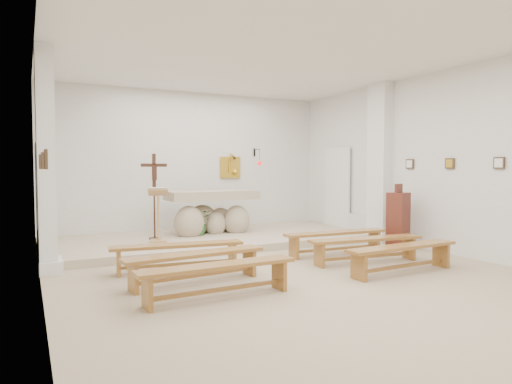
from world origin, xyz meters
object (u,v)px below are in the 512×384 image
donation_pedestal (398,220)px  bench_right_front (336,237)px  crucifix_stand (154,190)px  bench_left_front (178,251)px  bench_left_third (218,273)px  bench_left_second (196,260)px  bench_right_third (403,252)px  bench_right_second (366,244)px  altar (211,215)px  lectern (158,215)px

donation_pedestal → bench_right_front: bearing=160.9°
crucifix_stand → bench_left_front: crucifix_stand is taller
crucifix_stand → bench_left_third: (-0.26, -4.17, -0.85)m
bench_right_front → bench_left_third: bearing=-148.2°
bench_left_second → bench_left_third: size_ratio=1.00×
donation_pedestal → bench_left_front: size_ratio=0.63×
bench_left_front → bench_right_third: size_ratio=1.00×
crucifix_stand → bench_left_third: crucifix_stand is taller
bench_right_front → bench_right_third: (0.00, -1.71, 0.00)m
bench_left_third → bench_left_front: bearing=87.3°
bench_left_third → bench_right_front: bearing=26.3°
crucifix_stand → bench_left_second: 3.43m
bench_right_second → bench_left_third: size_ratio=1.01×
altar → bench_right_front: bearing=-63.7°
donation_pedestal → bench_left_third: size_ratio=0.63×
lectern → bench_left_third: bearing=-77.1°
bench_left_second → crucifix_stand: bearing=79.3°
bench_left_front → bench_left_third: same height
donation_pedestal → bench_left_third: 4.86m
bench_left_front → bench_right_third: (3.08, -1.71, 0.00)m
bench_left_front → bench_left_second: bearing=-82.7°
crucifix_stand → bench_left_third: bearing=-92.7°
donation_pedestal → bench_right_third: 2.23m
bench_left_third → crucifix_stand: bearing=83.7°
crucifix_stand → donation_pedestal: crucifix_stand is taller
crucifix_stand → bench_right_front: bearing=-40.3°
altar → bench_right_front: 3.12m
bench_left_second → bench_right_third: bearing=-21.7°
donation_pedestal → altar: bearing=119.5°
lectern → donation_pedestal: donation_pedestal is taller
crucifix_stand → donation_pedestal: 5.03m
bench_right_second → crucifix_stand: bearing=137.1°
bench_left_front → bench_left_second: same height
altar → bench_left_front: (-1.63, -2.76, -0.23)m
bench_left_third → bench_right_third: bearing=-2.7°
donation_pedestal → bench_left_front: donation_pedestal is taller
bench_left_front → lectern: bearing=90.6°
bench_left_second → bench_left_front: bearing=83.8°
donation_pedestal → bench_left_second: bearing=173.2°
donation_pedestal → bench_left_second: donation_pedestal is taller
lectern → bench_left_third: size_ratio=0.53×
lectern → bench_left_front: (-0.25, -2.09, -0.37)m
altar → donation_pedestal: (2.93, -2.82, 0.02)m
bench_right_third → altar: bearing=104.8°
lectern → bench_right_third: size_ratio=0.53×
bench_left_second → bench_right_second: (3.08, 0.00, 0.00)m
bench_left_third → bench_right_second: bearing=12.8°
crucifix_stand → bench_left_front: (-0.26, -2.46, -0.85)m
lectern → bench_right_front: size_ratio=0.53×
bench_left_front → bench_right_front: size_ratio=1.01×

